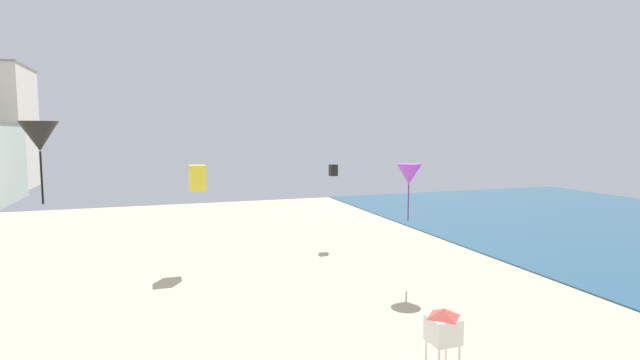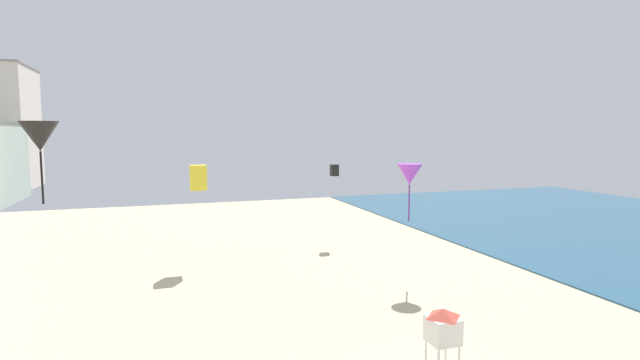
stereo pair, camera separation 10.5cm
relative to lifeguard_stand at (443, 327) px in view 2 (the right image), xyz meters
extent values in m
cylinder|color=white|center=(-0.45, 0.45, -1.24)|extent=(0.10, 0.10, 1.20)
cylinder|color=white|center=(0.45, 0.45, -1.24)|extent=(0.10, 0.10, 1.20)
cube|color=white|center=(0.00, 0.00, -0.14)|extent=(1.10, 1.10, 1.00)
pyramid|color=#D14C3D|center=(0.00, 0.00, 0.54)|extent=(1.10, 1.10, 0.35)
cone|color=purple|center=(4.76, 11.29, 4.81)|extent=(1.59, 1.59, 1.30)
cylinder|color=#63278B|center=(4.76, 11.29, 3.00)|extent=(0.09, 0.09, 2.32)
cube|color=black|center=(3.93, 22.54, 4.25)|extent=(0.61, 0.61, 0.96)
cube|color=yellow|center=(-7.51, 19.13, 4.27)|extent=(1.11, 1.11, 1.75)
cone|color=black|center=(-14.22, 4.51, 7.29)|extent=(1.33, 1.33, 1.09)
cylinder|color=black|center=(-14.22, 4.51, 5.77)|extent=(0.07, 0.07, 1.94)
camera|label=1|loc=(-10.31, -15.38, 7.43)|focal=27.11mm
camera|label=2|loc=(-10.21, -15.42, 7.43)|focal=27.11mm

